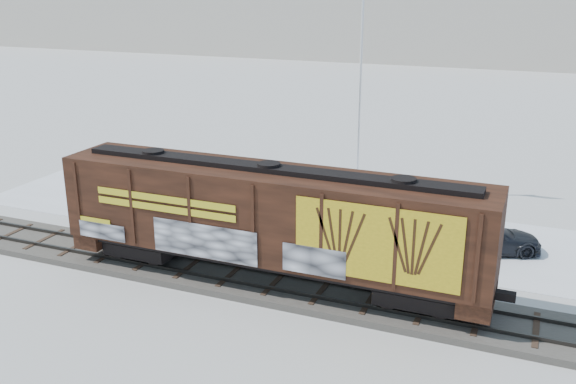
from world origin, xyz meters
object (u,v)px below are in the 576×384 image
at_px(car_white, 379,230).
at_px(flagpole, 361,114).
at_px(car_silver, 185,187).
at_px(car_dark, 488,238).
at_px(hopper_railcar, 269,217).

bearing_deg(car_white, flagpole, 36.44).
bearing_deg(car_silver, car_dark, -87.34).
relative_size(car_silver, car_white, 0.87).
bearing_deg(hopper_railcar, car_dark, 42.06).
distance_m(flagpole, car_white, 8.81).
distance_m(car_silver, car_dark, 16.80).
xyz_separation_m(hopper_railcar, car_white, (3.07, 5.77, -2.17)).
bearing_deg(car_dark, car_silver, 63.35).
relative_size(hopper_railcar, car_silver, 3.87).
xyz_separation_m(hopper_railcar, car_dark, (7.85, 7.09, -2.33)).
xyz_separation_m(hopper_railcar, car_silver, (-8.91, 8.23, -2.26)).
bearing_deg(flagpole, car_silver, -151.72).
bearing_deg(car_silver, car_white, -95.05).
height_order(hopper_railcar, flagpole, flagpole).
xyz_separation_m(flagpole, car_white, (3.13, -7.23, -3.95)).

